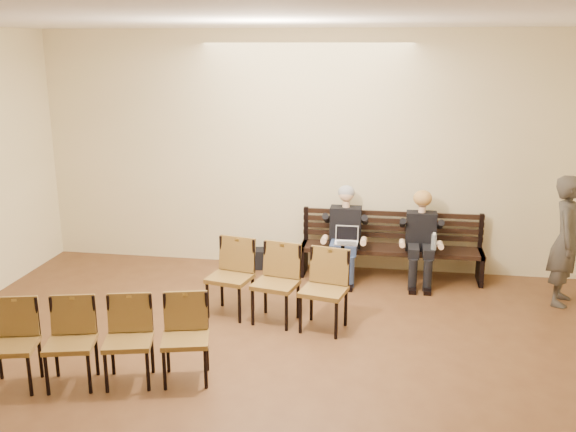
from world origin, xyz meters
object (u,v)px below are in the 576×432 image
(bench, at_px, (390,262))
(chair_row_front, at_px, (275,285))
(water_bottle, at_px, (433,250))
(seated_woman, at_px, (421,241))
(bag, at_px, (259,258))
(chair_row_back, at_px, (99,343))
(passerby, at_px, (568,231))
(laptop, at_px, (346,245))
(seated_man, at_px, (345,234))

(bench, xyz_separation_m, chair_row_front, (-1.36, -1.78, 0.25))
(chair_row_front, bearing_deg, water_bottle, 47.53)
(water_bottle, bearing_deg, seated_woman, 119.94)
(water_bottle, bearing_deg, chair_row_front, -144.44)
(bag, height_order, chair_row_back, chair_row_back)
(water_bottle, bearing_deg, bench, 144.98)
(bench, height_order, chair_row_front, chair_row_front)
(seated_woman, bearing_deg, water_bottle, -60.06)
(passerby, bearing_deg, chair_row_back, 138.19)
(bench, height_order, passerby, passerby)
(seated_woman, xyz_separation_m, passerby, (1.80, -0.48, 0.37))
(bench, distance_m, laptop, 0.79)
(laptop, relative_size, chair_row_back, 0.15)
(passerby, relative_size, chair_row_back, 0.91)
(bench, distance_m, seated_woman, 0.57)
(water_bottle, height_order, chair_row_back, chair_row_back)
(laptop, distance_m, chair_row_front, 1.61)
(seated_woman, height_order, passerby, passerby)
(seated_man, xyz_separation_m, laptop, (0.04, -0.24, -0.09))
(bench, height_order, seated_man, seated_man)
(seated_man, bearing_deg, bag, 170.46)
(water_bottle, bearing_deg, passerby, -6.93)
(seated_woman, relative_size, passerby, 0.62)
(laptop, height_order, chair_row_front, chair_row_front)
(passerby, relative_size, chair_row_front, 1.13)
(seated_woman, distance_m, bag, 2.43)
(bench, relative_size, passerby, 1.33)
(passerby, height_order, chair_row_back, passerby)
(seated_man, height_order, chair_row_back, seated_man)
(water_bottle, xyz_separation_m, passerby, (1.64, -0.20, 0.40))
(bag, bearing_deg, chair_row_front, -72.22)
(chair_row_front, xyz_separation_m, chair_row_back, (-1.44, -1.74, -0.04))
(laptop, xyz_separation_m, chair_row_front, (-0.74, -1.42, -0.09))
(laptop, xyz_separation_m, passerby, (2.83, -0.24, 0.41))
(seated_man, height_order, chair_row_front, seated_man)
(bench, xyz_separation_m, water_bottle, (0.57, -0.40, 0.35))
(water_bottle, distance_m, bag, 2.62)
(chair_row_back, bearing_deg, passerby, 16.13)
(seated_man, bearing_deg, laptop, -81.42)
(chair_row_back, bearing_deg, bag, 62.88)
(bench, xyz_separation_m, laptop, (-0.62, -0.36, 0.34))
(passerby, distance_m, chair_row_front, 3.80)
(water_bottle, height_order, passerby, passerby)
(laptop, bearing_deg, passerby, -7.97)
(bench, bearing_deg, laptop, -149.97)
(laptop, bearing_deg, bag, 158.08)
(bag, xyz_separation_m, chair_row_back, (-0.84, -3.62, 0.30))
(bag, distance_m, passerby, 4.32)
(chair_row_front, bearing_deg, laptop, 74.47)
(seated_woman, height_order, laptop, seated_woman)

